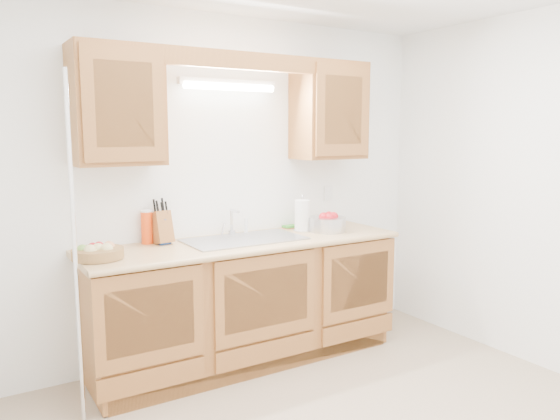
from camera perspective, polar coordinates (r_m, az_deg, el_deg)
room at (r=2.84m, az=7.61°, el=-0.23°), size 3.52×3.50×2.50m
base_cabinets at (r=4.01m, az=-3.66°, el=-9.61°), size 2.20×0.60×0.86m
countertop at (r=3.88m, az=-3.61°, el=-3.47°), size 2.30×0.63×0.04m
upper_cabinet_left at (r=3.64m, az=-16.72°, el=10.40°), size 0.55×0.33×0.75m
upper_cabinet_right at (r=4.38m, az=5.13°, el=10.27°), size 0.55×0.33×0.75m
valance at (r=3.84m, az=-3.82°, el=15.31°), size 2.20×0.05×0.12m
fluorescent_fixture at (r=4.02m, az=-5.35°, el=12.91°), size 0.76×0.08×0.08m
sink at (r=3.91m, az=-3.75°, el=-4.16°), size 0.84×0.46×0.36m
wire_shelf_pole at (r=3.23m, az=-20.63°, el=-4.17°), size 0.03×0.03×2.00m
outlet_plate at (r=4.60m, az=5.05°, el=1.74°), size 0.08×0.01×0.12m
fruit_basket at (r=3.48m, az=-18.51°, el=-4.18°), size 0.40×0.40×0.10m
knife_block at (r=3.83m, az=-12.26°, el=-1.73°), size 0.13×0.19×0.32m
orange_canister at (r=3.84m, az=-13.75°, el=-1.73°), size 0.10×0.10×0.23m
soap_bottle at (r=3.82m, az=-12.15°, el=-2.18°), size 0.10×0.10×0.18m
sponge at (r=4.36m, az=1.09°, el=-1.77°), size 0.12×0.08×0.02m
paper_towel at (r=4.20m, az=2.32°, el=-0.62°), size 0.14×0.14×0.29m
apple_bowl at (r=4.23m, az=4.97°, el=-1.36°), size 0.29×0.29×0.15m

